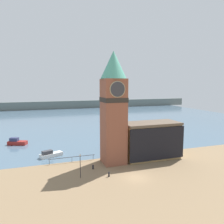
% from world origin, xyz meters
% --- Properties ---
extents(ground_plane, '(160.00, 160.00, 0.00)m').
position_xyz_m(ground_plane, '(0.00, 0.00, 0.00)').
color(ground_plane, '#846B4C').
extents(water, '(160.00, 120.00, 0.00)m').
position_xyz_m(water, '(0.00, 71.33, -0.00)').
color(water, slate).
rests_on(water, ground_plane).
extents(far_shoreline, '(180.00, 3.00, 5.00)m').
position_xyz_m(far_shoreline, '(0.00, 111.33, 2.50)').
color(far_shoreline, slate).
rests_on(far_shoreline, water).
extents(pier_railing, '(9.50, 0.08, 1.09)m').
position_xyz_m(pier_railing, '(-9.31, 11.08, 0.94)').
color(pier_railing, '#333338').
rests_on(pier_railing, ground_plane).
extents(clock_tower, '(5.05, 5.05, 22.13)m').
position_xyz_m(clock_tower, '(-1.36, 8.12, 11.73)').
color(clock_tower, brown).
rests_on(clock_tower, ground_plane).
extents(pier_building, '(12.19, 5.85, 7.76)m').
position_xyz_m(pier_building, '(7.21, 8.22, 3.90)').
color(pier_building, tan).
rests_on(pier_building, ground_plane).
extents(boat_near, '(5.15, 3.26, 1.53)m').
position_xyz_m(boat_near, '(-13.30, 15.82, 0.56)').
color(boat_near, silver).
rests_on(boat_near, water).
extents(boat_far, '(5.07, 3.44, 1.83)m').
position_xyz_m(boat_far, '(-21.12, 28.77, 0.68)').
color(boat_far, maroon).
rests_on(boat_far, water).
extents(mooring_bollard_near, '(0.31, 0.31, 0.85)m').
position_xyz_m(mooring_bollard_near, '(-4.35, 1.91, 0.46)').
color(mooring_bollard_near, black).
rests_on(mooring_bollard_near, ground_plane).
extents(mooring_bollard_far, '(0.34, 0.34, 0.84)m').
position_xyz_m(mooring_bollard_far, '(-6.14, 6.05, 0.45)').
color(mooring_bollard_far, black).
rests_on(mooring_bollard_far, ground_plane).
extents(lamp_post, '(0.32, 0.32, 4.14)m').
position_xyz_m(lamp_post, '(-9.07, 3.03, 2.87)').
color(lamp_post, black).
rests_on(lamp_post, ground_plane).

